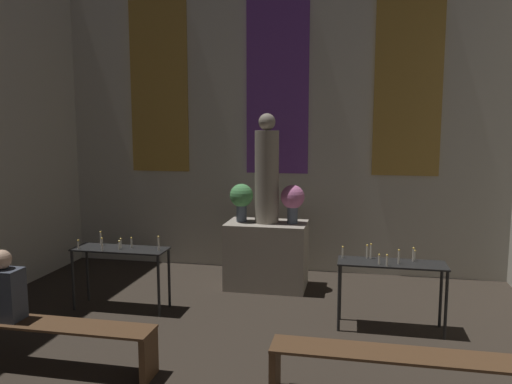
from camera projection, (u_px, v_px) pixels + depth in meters
name	position (u px, v px, depth m)	size (l,w,h in m)	color
wall_back	(278.00, 115.00, 8.16)	(7.47, 0.16, 5.10)	#B2AD9E
altar	(267.00, 255.00, 7.45)	(1.18, 0.72, 0.98)	gray
statue	(267.00, 173.00, 7.28)	(0.35, 0.35, 1.60)	gray
flower_vase_left	(241.00, 198.00, 7.41)	(0.35, 0.35, 0.57)	#4C5666
flower_vase_right	(293.00, 199.00, 7.26)	(0.35, 0.35, 0.57)	#4C5666
candle_rack_left	(121.00, 257.00, 6.53)	(1.25, 0.42, 1.01)	black
candle_rack_right	(391.00, 272.00, 5.86)	(1.25, 0.42, 1.00)	black
pew_back_left	(36.00, 333.00, 4.96)	(2.44, 0.36, 0.48)	#4C331E
pew_back_right	(412.00, 367.00, 4.25)	(2.44, 0.36, 0.48)	#4C331E
person_seated	(4.00, 289.00, 4.97)	(0.36, 0.24, 0.71)	#383D47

